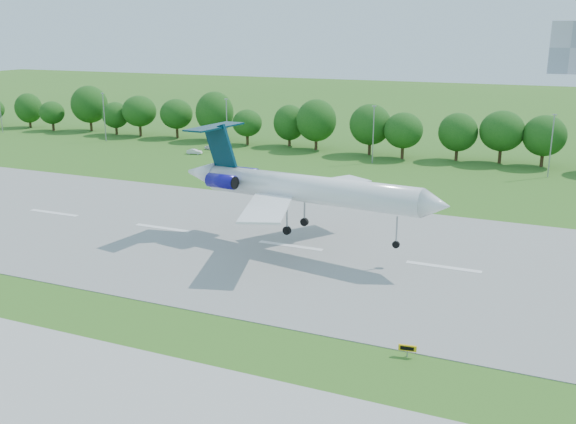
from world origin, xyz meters
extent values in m
plane|color=#2D651A|center=(0.00, 0.00, 0.00)|extent=(600.00, 600.00, 0.00)
cube|color=gray|center=(0.00, 25.00, 0.04)|extent=(400.00, 45.00, 0.08)
cylinder|color=#382314|center=(-100.00, 92.00, 1.80)|extent=(0.70, 0.70, 3.60)
sphere|color=#0F3E0F|center=(-100.00, 92.00, 6.20)|extent=(8.40, 8.40, 8.40)
cylinder|color=#382314|center=(-60.00, 92.00, 1.80)|extent=(0.70, 0.70, 3.60)
sphere|color=#0F3E0F|center=(-60.00, 92.00, 6.20)|extent=(8.40, 8.40, 8.40)
cylinder|color=#382314|center=(-20.00, 92.00, 1.80)|extent=(0.70, 0.70, 3.60)
sphere|color=#0F3E0F|center=(-20.00, 92.00, 6.20)|extent=(8.40, 8.40, 8.40)
cylinder|color=#382314|center=(20.00, 92.00, 1.80)|extent=(0.70, 0.70, 3.60)
sphere|color=#0F3E0F|center=(20.00, 92.00, 6.20)|extent=(8.40, 8.40, 8.40)
cylinder|color=gray|center=(-90.00, 82.00, 6.00)|extent=(0.24, 0.24, 12.00)
cylinder|color=gray|center=(-55.00, 82.00, 6.00)|extent=(0.24, 0.24, 12.00)
cube|color=gray|center=(-55.00, 82.00, 12.10)|extent=(0.90, 0.25, 0.18)
cylinder|color=gray|center=(-20.00, 82.00, 6.00)|extent=(0.24, 0.24, 12.00)
cube|color=gray|center=(-20.00, 82.00, 12.10)|extent=(0.90, 0.25, 0.18)
cylinder|color=gray|center=(15.00, 82.00, 6.00)|extent=(0.24, 0.24, 12.00)
cube|color=gray|center=(15.00, 82.00, 12.10)|extent=(0.90, 0.25, 0.18)
cylinder|color=gray|center=(50.00, 82.00, 6.00)|extent=(0.24, 0.24, 12.00)
cube|color=gray|center=(50.00, 82.00, 12.10)|extent=(0.90, 0.25, 0.18)
cube|color=#B2B2B7|center=(52.00, 405.00, 16.00)|extent=(24.00, 24.00, 32.00)
cylinder|color=white|center=(22.61, 25.00, 8.06)|extent=(30.39, 8.16, 4.15)
cone|color=white|center=(39.08, 22.42, 8.41)|extent=(3.79, 3.98, 3.58)
cone|color=white|center=(5.33, 27.71, 8.10)|extent=(5.38, 4.23, 3.62)
cube|color=white|center=(19.73, 18.33, 7.02)|extent=(8.45, 13.94, 0.36)
cube|color=white|center=(21.91, 32.23, 7.02)|extent=(11.46, 13.64, 0.36)
cube|color=#042734|center=(8.71, 27.18, 11.94)|extent=(5.22, 1.30, 6.82)
cube|color=#042734|center=(7.72, 27.34, 14.83)|extent=(4.66, 9.93, 0.29)
cylinder|color=navy|center=(10.29, 24.29, 8.11)|extent=(4.50, 2.55, 2.00)
cylinder|color=navy|center=(11.10, 29.45, 8.11)|extent=(4.50, 2.55, 2.00)
cylinder|color=gray|center=(34.52, 23.13, 4.55)|extent=(0.20, 0.20, 3.52)
cylinder|color=black|center=(34.52, 23.13, 2.79)|extent=(0.94, 0.44, 0.90)
cylinder|color=gray|center=(20.28, 23.13, 4.55)|extent=(0.24, 0.24, 3.52)
cylinder|color=black|center=(20.28, 23.13, 2.79)|extent=(1.16, 0.62, 1.11)
cylinder|color=gray|center=(20.96, 27.50, 4.55)|extent=(0.24, 0.24, 3.52)
cylinder|color=black|center=(20.96, 27.50, 2.79)|extent=(1.16, 0.62, 1.11)
cube|color=gray|center=(40.90, 1.73, 0.35)|extent=(0.11, 0.11, 0.69)
cube|color=#F3B50C|center=(40.90, 1.73, 0.84)|extent=(1.60, 0.37, 0.55)
cube|color=black|center=(40.92, 1.62, 0.84)|extent=(1.18, 0.17, 0.35)
imported|color=silver|center=(-25.23, 75.81, 0.57)|extent=(3.65, 1.89, 1.15)
imported|color=silver|center=(-24.50, 82.01, 0.54)|extent=(3.34, 1.81, 1.08)
camera|label=1|loc=(51.06, -48.96, 27.82)|focal=40.00mm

